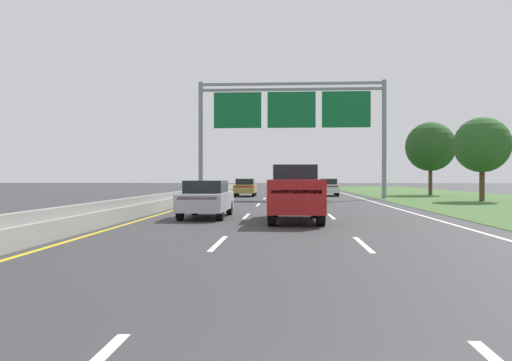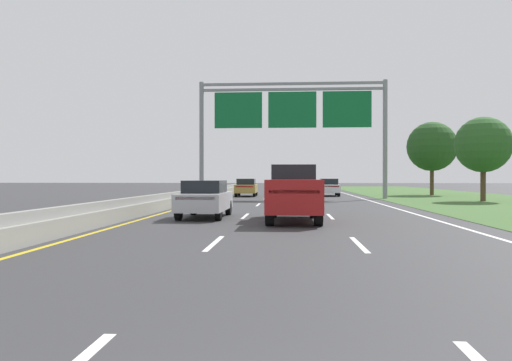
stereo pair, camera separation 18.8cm
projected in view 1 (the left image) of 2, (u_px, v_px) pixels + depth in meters
The scene contains 11 objects.
ground_plane at pixel (288, 200), 37.23m from camera, with size 220.00×220.00×0.00m, color #333335.
lane_striping at pixel (288, 200), 36.78m from camera, with size 11.96×106.00×0.01m.
grass_verge_right at pixel (479, 200), 36.38m from camera, with size 14.00×110.00×0.02m, color #3D602D.
median_barrier_concrete at pixel (200, 195), 37.63m from camera, with size 0.60×110.00×0.85m.
overhead_sign_gantry at pixel (291, 115), 39.95m from camera, with size 15.06×0.42×9.43m.
pickup_truck_red at pixel (295, 193), 19.39m from camera, with size 2.00×5.40×2.20m.
car_silver_left_lane_sedan at pixel (206, 198), 21.09m from camera, with size 1.85×4.41×1.57m.
car_white_right_lane_sedan at pixel (328, 187), 45.64m from camera, with size 1.90×4.43×1.57m.
car_gold_left_lane_sedan at pixel (245, 187), 44.65m from camera, with size 1.87×4.42×1.57m.
roadside_tree_mid at pixel (482, 145), 35.14m from camera, with size 3.90×3.90×5.95m.
roadside_tree_far at pixel (430, 147), 47.21m from camera, with size 4.65×4.65×6.93m.
Camera 1 is at (-0.09, -2.30, 1.71)m, focal length 35.04 mm.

